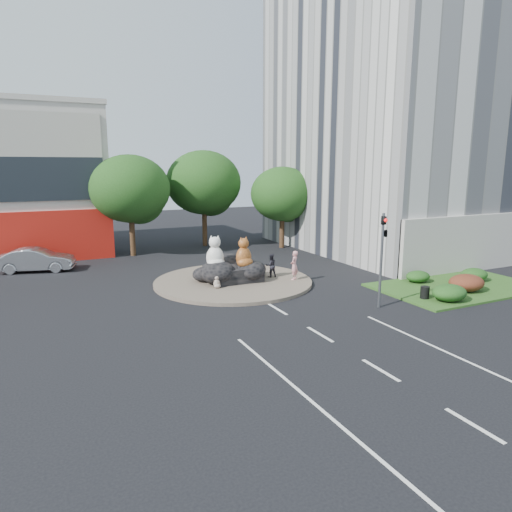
{
  "coord_description": "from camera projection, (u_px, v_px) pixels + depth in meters",
  "views": [
    {
      "loc": [
        -10.82,
        -16.07,
        7.36
      ],
      "look_at": [
        0.81,
        8.31,
        2.0
      ],
      "focal_mm": 32.0,
      "sensor_mm": 36.0,
      "label": 1
    }
  ],
  "objects": [
    {
      "name": "grass_verge",
      "position": [
        458.0,
        287.0,
        27.95
      ],
      "size": [
        10.0,
        6.0,
        0.12
      ],
      "primitive_type": "cube",
      "color": "#254416",
      "rests_on": "ground"
    },
    {
      "name": "tree_mid",
      "position": [
        204.0,
        186.0,
        41.75
      ],
      "size": [
        6.84,
        6.84,
        8.76
      ],
      "color": "#382314",
      "rests_on": "ground"
    },
    {
      "name": "tree_right",
      "position": [
        283.0,
        197.0,
        40.92
      ],
      "size": [
        5.7,
        5.7,
        7.3
      ],
      "color": "#382314",
      "rests_on": "ground"
    },
    {
      "name": "pedestrian_pink",
      "position": [
        294.0,
        265.0,
        29.03
      ],
      "size": [
        0.81,
        0.78,
        1.86
      ],
      "primitive_type": "imported",
      "rotation": [
        0.0,
        0.0,
        3.84
      ],
      "color": "pink",
      "rests_on": "roundabout_island"
    },
    {
      "name": "kitten_calico",
      "position": [
        217.0,
        281.0,
        27.11
      ],
      "size": [
        0.57,
        0.53,
        0.79
      ],
      "primitive_type": null,
      "rotation": [
        0.0,
        0.0,
        -0.29
      ],
      "color": "beige",
      "rests_on": "roundabout_island"
    },
    {
      "name": "kitten_white",
      "position": [
        259.0,
        273.0,
        29.29
      ],
      "size": [
        0.51,
        0.46,
        0.78
      ],
      "primitive_type": null,
      "rotation": [
        0.0,
        0.0,
        0.11
      ],
      "color": "beige",
      "rests_on": "roundabout_island"
    },
    {
      "name": "cat_white",
      "position": [
        215.0,
        252.0,
        28.05
      ],
      "size": [
        1.61,
        1.53,
        2.1
      ],
      "primitive_type": null,
      "rotation": [
        0.0,
        0.0,
        -0.45
      ],
      "color": "silver",
      "rests_on": "rock_plinth"
    },
    {
      "name": "hedge_near_green",
      "position": [
        449.0,
        293.0,
        24.81
      ],
      "size": [
        2.0,
        1.6,
        0.9
      ],
      "primitive_type": "ellipsoid",
      "color": "#1C3E13",
      "rests_on": "grass_verge"
    },
    {
      "name": "hedge_mid_green",
      "position": [
        474.0,
        275.0,
        29.14
      ],
      "size": [
        1.8,
        1.44,
        0.81
      ],
      "primitive_type": "ellipsoid",
      "color": "#1C3E13",
      "rests_on": "grass_verge"
    },
    {
      "name": "hedge_back_green",
      "position": [
        418.0,
        276.0,
        28.83
      ],
      "size": [
        1.6,
        1.28,
        0.72
      ],
      "primitive_type": "ellipsoid",
      "color": "#1C3E13",
      "rests_on": "grass_verge"
    },
    {
      "name": "tree_left",
      "position": [
        131.0,
        192.0,
        37.08
      ],
      "size": [
        6.46,
        6.46,
        8.27
      ],
      "color": "#382314",
      "rests_on": "ground"
    },
    {
      "name": "hedge_red",
      "position": [
        466.0,
        283.0,
        26.74
      ],
      "size": [
        2.2,
        1.76,
        0.99
      ],
      "primitive_type": "ellipsoid",
      "color": "#451E12",
      "rests_on": "grass_verge"
    },
    {
      "name": "rock_plinth",
      "position": [
        233.0,
        273.0,
        28.96
      ],
      "size": [
        3.2,
        2.6,
        0.9
      ],
      "primitive_type": null,
      "color": "black",
      "rests_on": "roundabout_island"
    },
    {
      "name": "parked_car",
      "position": [
        36.0,
        260.0,
        32.17
      ],
      "size": [
        5.35,
        3.01,
        1.67
      ],
      "primitive_type": "imported",
      "rotation": [
        0.0,
        0.0,
        1.31
      ],
      "color": "#999AA0",
      "rests_on": "ground"
    },
    {
      "name": "cat_tabby",
      "position": [
        244.0,
        252.0,
        28.42
      ],
      "size": [
        1.36,
        1.24,
        1.95
      ],
      "primitive_type": null,
      "rotation": [
        0.0,
        0.0,
        0.22
      ],
      "color": "orange",
      "rests_on": "rock_plinth"
    },
    {
      "name": "roundabout_island",
      "position": [
        233.0,
        282.0,
        29.07
      ],
      "size": [
        10.0,
        10.0,
        0.2
      ],
      "primitive_type": "cylinder",
      "color": "brown",
      "rests_on": "ground"
    },
    {
      "name": "office_tower",
      "position": [
        418.0,
        46.0,
        39.44
      ],
      "size": [
        20.0,
        20.0,
        35.0
      ],
      "primitive_type": "cube",
      "color": "silver",
      "rests_on": "ground"
    },
    {
      "name": "pedestrian_dark",
      "position": [
        271.0,
        265.0,
        29.72
      ],
      "size": [
        0.76,
        0.6,
        1.54
      ],
      "primitive_type": "imported",
      "rotation": [
        0.0,
        0.0,
        3.11
      ],
      "color": "black",
      "rests_on": "roundabout_island"
    },
    {
      "name": "traffic_light",
      "position": [
        384.0,
        240.0,
        23.45
      ],
      "size": [
        0.44,
        1.24,
        5.0
      ],
      "color": "#595B60",
      "rests_on": "ground"
    },
    {
      "name": "ground",
      "position": [
        320.0,
        334.0,
        20.23
      ],
      "size": [
        120.0,
        120.0,
        0.0
      ],
      "primitive_type": "plane",
      "color": "black",
      "rests_on": "ground"
    },
    {
      "name": "street_lamp",
      "position": [
        413.0,
        207.0,
        31.84
      ],
      "size": [
        2.34,
        0.22,
        8.06
      ],
      "color": "#595B60",
      "rests_on": "ground"
    },
    {
      "name": "litter_bin",
      "position": [
        425.0,
        292.0,
        25.27
      ],
      "size": [
        0.56,
        0.56,
        0.68
      ],
      "primitive_type": "cylinder",
      "rotation": [
        0.0,
        0.0,
        0.15
      ],
      "color": "black",
      "rests_on": "grass_verge"
    }
  ]
}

